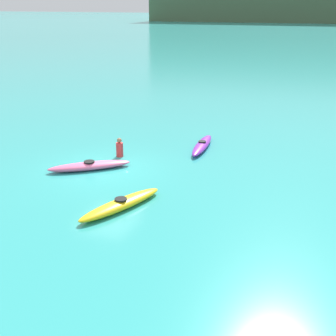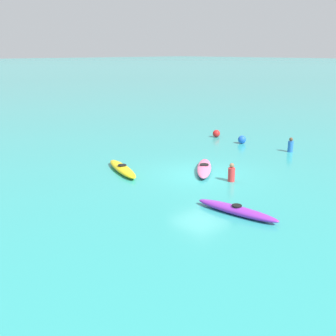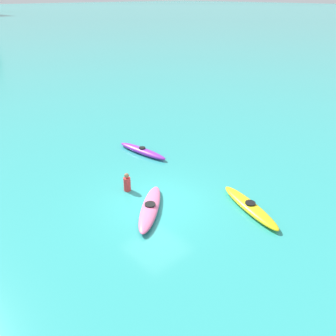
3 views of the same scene
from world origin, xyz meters
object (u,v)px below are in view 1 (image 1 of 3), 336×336
kayak_yellow (121,204)px  kayak_purple (202,145)px  person_near_shore (120,148)px  kayak_pink (89,166)px

kayak_yellow → kayak_purple: same height
kayak_yellow → person_near_shore: (-2.77, 4.73, 0.22)m
kayak_pink → person_near_shore: 2.03m
kayak_yellow → person_near_shore: bearing=120.3°
kayak_yellow → kayak_purple: 7.41m
kayak_yellow → kayak_pink: size_ratio=1.16×
kayak_yellow → kayak_purple: bearing=87.9°
kayak_yellow → kayak_pink: same height
kayak_yellow → kayak_pink: bearing=138.4°
kayak_yellow → person_near_shore: 5.49m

